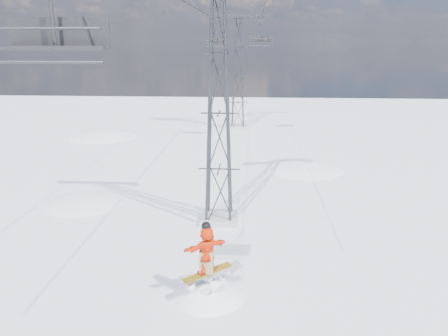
{
  "coord_description": "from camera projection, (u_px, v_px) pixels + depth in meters",
  "views": [
    {
      "loc": [
        2.45,
        -12.49,
        8.72
      ],
      "look_at": [
        1.25,
        5.02,
        3.66
      ],
      "focal_mm": 35.0,
      "sensor_mm": 36.0,
      "label": 1
    }
  ],
  "objects": [
    {
      "name": "snow_terrain",
      "position": [
        168.0,
        262.0,
        37.88
      ],
      "size": [
        39.0,
        37.0,
        22.0
      ],
      "color": "white",
      "rests_on": "ground"
    },
    {
      "name": "haul_cables",
      "position": [
        232.0,
        11.0,
        30.19
      ],
      "size": [
        4.46,
        51.0,
        0.06
      ],
      "color": "black",
      "rests_on": "ground"
    },
    {
      "name": "snowboarder_jump",
      "position": [
        209.0,
        334.0,
        16.08
      ],
      "size": [
        4.4,
        4.4,
        6.91
      ],
      "color": "white",
      "rests_on": "ground"
    },
    {
      "name": "ground",
      "position": [
        176.0,
        314.0,
        14.55
      ],
      "size": [
        120.0,
        120.0,
        0.0
      ],
      "primitive_type": "plane",
      "color": "white",
      "rests_on": "ground"
    },
    {
      "name": "lift_tower_far",
      "position": [
        238.0,
        76.0,
        44.62
      ],
      "size": [
        5.2,
        1.8,
        11.43
      ],
      "color": "#999999",
      "rests_on": "ground"
    },
    {
      "name": "lift_chair_far",
      "position": [
        217.0,
        42.0,
        43.96
      ],
      "size": [
        2.06,
        0.59,
        2.55
      ],
      "color": "#232326",
      "rests_on": "ground"
    },
    {
      "name": "lift_chair_near",
      "position": [
        56.0,
        36.0,
        8.43
      ],
      "size": [
        2.03,
        0.58,
        2.52
      ],
      "color": "#232326",
      "rests_on": "ground"
    },
    {
      "name": "lift_tower_near",
      "position": [
        219.0,
        114.0,
        20.65
      ],
      "size": [
        5.2,
        1.8,
        11.43
      ],
      "color": "#999999",
      "rests_on": "ground"
    },
    {
      "name": "lift_chair_mid",
      "position": [
        261.0,
        40.0,
        36.71
      ],
      "size": [
        1.95,
        0.56,
        2.42
      ],
      "color": "#232326",
      "rests_on": "ground"
    }
  ]
}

